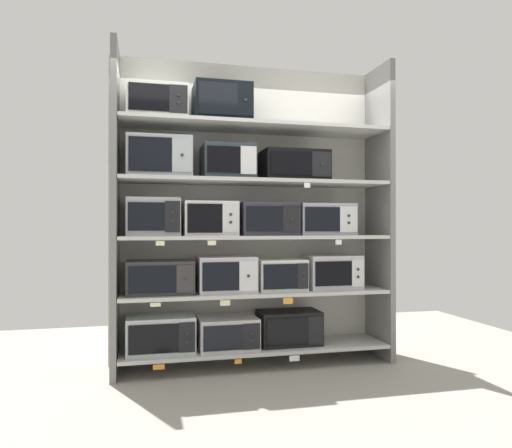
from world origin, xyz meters
TOP-DOWN VIEW (x-y plane):
  - ground at (0.00, -1.00)m, footprint 6.31×6.00m
  - back_panel at (0.00, 0.27)m, footprint 2.51×0.04m
  - upright_left at (-1.18, 0.00)m, footprint 0.05×0.50m
  - upright_right at (1.18, 0.00)m, footprint 0.05×0.50m
  - shelf_0 at (0.00, 0.00)m, footprint 2.31×0.50m
  - microwave_0 at (-0.82, -0.00)m, footprint 0.56×0.38m
  - microwave_1 at (-0.26, -0.00)m, footprint 0.50×0.42m
  - microwave_2 at (0.30, -0.00)m, footprint 0.54×0.34m
  - price_tag_0 at (-0.84, -0.25)m, footprint 0.09×0.00m
  - price_tag_1 at (-0.21, -0.25)m, footprint 0.06×0.00m
  - price_tag_2 at (0.27, -0.25)m, footprint 0.09×0.00m
  - shelf_1 at (0.00, 0.00)m, footprint 2.31×0.50m
  - microwave_3 at (-0.82, -0.00)m, footprint 0.55×0.38m
  - microwave_4 at (-0.27, -0.00)m, footprint 0.49×0.43m
  - microwave_5 at (0.22, -0.00)m, footprint 0.42×0.36m
  - microwave_6 at (0.71, -0.00)m, footprint 0.48×0.36m
  - price_tag_3 at (-0.87, -0.25)m, footprint 0.08×0.00m
  - price_tag_4 at (-0.31, -0.25)m, footprint 0.08×0.00m
  - price_tag_5 at (0.21, -0.25)m, footprint 0.08×0.00m
  - shelf_2 at (0.00, 0.00)m, footprint 2.31×0.50m
  - microwave_7 at (-0.88, -0.00)m, footprint 0.43×0.37m
  - microwave_8 at (-0.41, -0.00)m, footprint 0.45×0.38m
  - microwave_9 at (0.09, -0.00)m, footprint 0.49×0.44m
  - microwave_10 at (0.63, -0.00)m, footprint 0.51×0.37m
  - price_tag_6 at (-0.83, -0.25)m, footprint 0.07×0.00m
  - price_tag_7 at (-0.42, -0.25)m, footprint 0.07×0.00m
  - price_tag_8 at (0.67, -0.25)m, footprint 0.05×0.00m
  - shelf_3 at (0.00, 0.00)m, footprint 2.31×0.50m
  - microwave_11 at (-0.83, -0.00)m, footprint 0.53×0.39m
  - microwave_12 at (-0.25, -0.00)m, footprint 0.44×0.41m
  - microwave_13 at (0.35, -0.00)m, footprint 0.58×0.38m
  - price_tag_9 at (0.38, -0.25)m, footprint 0.05×0.00m
  - shelf_4 at (0.00, 0.00)m, footprint 2.31×0.50m
  - microwave_14 at (-0.85, -0.00)m, footprint 0.49×0.38m
  - microwave_15 at (-0.30, -0.00)m, footprint 0.48×0.40m

SIDE VIEW (x-z plane):
  - ground at x=0.00m, z-range -0.02..0.00m
  - price_tag_2 at x=0.27m, z-range 0.08..0.13m
  - price_tag_0 at x=-0.84m, z-range 0.09..0.13m
  - price_tag_1 at x=-0.21m, z-range 0.09..0.13m
  - shelf_0 at x=0.00m, z-range 0.13..0.16m
  - microwave_1 at x=-0.26m, z-range 0.16..0.43m
  - microwave_2 at x=0.30m, z-range 0.16..0.46m
  - microwave_0 at x=-0.82m, z-range 0.16..0.47m
  - price_tag_5 at x=0.21m, z-range 0.56..0.61m
  - price_tag_4 at x=-0.31m, z-range 0.57..0.61m
  - price_tag_3 at x=-0.87m, z-range 0.58..0.61m
  - shelf_1 at x=0.00m, z-range 0.62..0.65m
  - microwave_5 at x=0.22m, z-range 0.65..0.92m
  - microwave_3 at x=-0.82m, z-range 0.65..0.92m
  - microwave_6 at x=0.71m, z-range 0.65..0.95m
  - microwave_4 at x=-0.27m, z-range 0.65..0.95m
  - price_tag_8 at x=0.67m, z-range 1.05..1.09m
  - price_tag_7 at x=-0.42m, z-range 1.06..1.09m
  - price_tag_6 at x=-0.83m, z-range 1.06..1.09m
  - shelf_2 at x=0.00m, z-range 1.10..1.13m
  - microwave_10 at x=0.63m, z-range 1.13..1.41m
  - microwave_9 at x=0.09m, z-range 1.13..1.41m
  - microwave_8 at x=-0.41m, z-range 1.13..1.42m
  - microwave_7 at x=-0.88m, z-range 1.13..1.44m
  - back_panel at x=0.00m, z-range 0.00..2.70m
  - upright_left at x=-1.18m, z-range 0.00..2.70m
  - upright_right at x=1.18m, z-range 0.00..2.70m
  - price_tag_9 at x=0.38m, z-range 1.53..1.58m
  - shelf_3 at x=0.00m, z-range 1.58..1.61m
  - microwave_13 at x=0.35m, z-range 1.61..1.88m
  - microwave_12 at x=-0.25m, z-range 1.61..1.90m
  - microwave_11 at x=-0.83m, z-range 1.61..1.95m
  - shelf_4 at x=0.00m, z-range 2.06..2.09m
  - microwave_14 at x=-0.85m, z-range 2.09..2.38m
  - microwave_15 at x=-0.30m, z-range 2.09..2.42m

